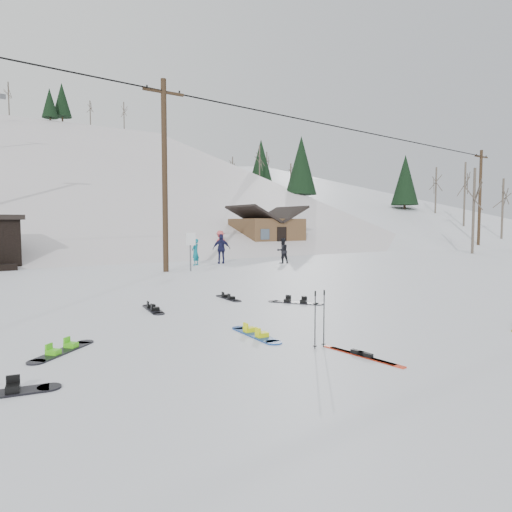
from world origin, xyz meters
TOP-DOWN VIEW (x-y plane):
  - ground at (0.00, 0.00)m, footprint 200.00×200.00m
  - ski_slope at (0.00, 55.00)m, footprint 60.00×85.24m
  - ridge_right at (38.00, 50.00)m, footprint 45.66×93.98m
  - treeline_right at (36.00, 42.00)m, footprint 20.00×60.00m
  - utility_pole at (2.00, 14.00)m, footprint 2.00×0.26m
  - utility_pole_right at (34.00, 17.00)m, footprint 2.00×0.26m
  - trail_sign at (3.10, 13.58)m, footprint 0.50×0.09m
  - cabin at (15.00, 24.00)m, footprint 5.39×4.40m
  - hero_snowboard at (-1.44, 1.22)m, footprint 0.42×1.71m
  - hero_skis at (-0.76, -1.02)m, footprint 0.24×1.68m
  - ski_poles at (-0.99, -0.20)m, footprint 0.29×0.08m
  - board_scatter_b at (-2.14, 5.04)m, footprint 0.49×1.57m
  - board_scatter_c at (-4.95, 2.14)m, footprint 1.29×1.16m
  - board_scatter_d at (1.64, 3.75)m, footprint 1.05×1.39m
  - board_scatter_f at (0.43, 5.50)m, footprint 0.35×1.43m
  - skier_teal at (4.68, 16.25)m, footprint 0.64×0.58m
  - skier_dark at (9.42, 14.56)m, footprint 0.78×0.65m
  - skier_pink at (9.72, 22.37)m, footprint 1.19×0.72m
  - skier_navy at (6.40, 16.37)m, footprint 1.08×0.78m

SIDE VIEW (x-z plane):
  - ski_slope at x=0.00m, z-range -44.99..20.99m
  - ridge_right at x=38.00m, z-range -38.30..16.30m
  - ground at x=0.00m, z-range 0.00..0.00m
  - treeline_right at x=36.00m, z-range -5.00..5.00m
  - hero_skis at x=-0.76m, z-range -0.02..0.07m
  - board_scatter_f at x=0.43m, z-range -0.02..0.08m
  - board_scatter_b at x=-2.14m, z-range -0.03..0.08m
  - board_scatter_c at x=-4.95m, z-range -0.03..0.09m
  - board_scatter_d at x=1.64m, z-range -0.03..0.09m
  - hero_snowboard at x=-1.44m, z-range -0.03..0.09m
  - ski_poles at x=-0.99m, z-range 0.01..1.08m
  - skier_dark at x=9.42m, z-range 0.00..1.46m
  - skier_teal at x=4.68m, z-range 0.00..1.46m
  - skier_navy at x=6.40m, z-range 0.00..1.71m
  - skier_pink at x=9.72m, z-range 0.00..1.80m
  - trail_sign at x=3.10m, z-range 0.35..2.20m
  - cabin at x=15.00m, z-range -0.40..3.37m
  - utility_pole at x=2.00m, z-range 0.18..9.18m
  - utility_pole_right at x=34.00m, z-range 0.18..9.18m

